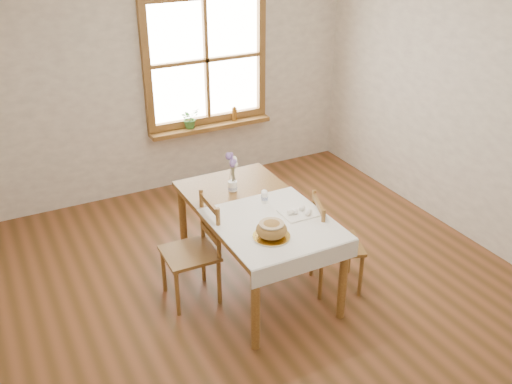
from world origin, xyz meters
TOP-DOWN VIEW (x-y plane):
  - ground at (0.00, 0.00)m, footprint 5.00×5.00m
  - room_walls at (0.00, 0.00)m, footprint 4.60×5.10m
  - window at (0.50, 2.47)m, footprint 1.46×0.08m
  - window_sill at (0.50, 2.40)m, footprint 1.46×0.20m
  - dining_table at (0.00, 0.30)m, footprint 0.90×1.60m
  - table_linen at (0.00, -0.00)m, footprint 0.91×0.99m
  - chair_left at (-0.59, 0.36)m, footprint 0.45×0.44m
  - chair_right at (0.59, -0.06)m, footprint 0.54×0.52m
  - bread_plate at (-0.12, -0.18)m, footprint 0.34×0.34m
  - bread_loaf at (-0.12, -0.18)m, footprint 0.24×0.24m
  - egg_napkin at (0.26, 0.04)m, footprint 0.29×0.25m
  - eggs at (0.26, 0.04)m, footprint 0.23×0.20m
  - salt_shaker at (0.10, 0.33)m, footprint 0.06×0.06m
  - pepper_shaker at (0.11, 0.37)m, footprint 0.07×0.07m
  - flower_vase at (-0.04, 0.67)m, footprint 0.10×0.10m
  - lavender_bouquet at (-0.04, 0.67)m, footprint 0.14×0.14m
  - potted_plant at (0.25, 2.40)m, footprint 0.27×0.28m
  - amber_bottle at (0.81, 2.40)m, footprint 0.08×0.08m

SIDE VIEW (x-z plane):
  - ground at x=0.00m, z-range 0.00..0.00m
  - chair_right at x=0.59m, z-range 0.00..0.87m
  - chair_left at x=-0.59m, z-range 0.00..0.91m
  - dining_table at x=0.00m, z-range 0.29..1.04m
  - window_sill at x=0.50m, z-range 0.66..0.71m
  - table_linen at x=0.00m, z-range 0.75..0.76m
  - egg_napkin at x=0.26m, z-range 0.76..0.77m
  - bread_plate at x=-0.12m, z-range 0.76..0.77m
  - flower_vase at x=-0.04m, z-range 0.75..0.84m
  - eggs at x=0.26m, z-range 0.77..0.82m
  - amber_bottle at x=0.81m, z-range 0.71..0.88m
  - potted_plant at x=0.25m, z-range 0.71..0.89m
  - pepper_shaker at x=0.11m, z-range 0.76..0.86m
  - salt_shaker at x=0.10m, z-range 0.76..0.86m
  - bread_loaf at x=-0.12m, z-range 0.77..0.91m
  - lavender_bouquet at x=-0.04m, z-range 0.84..1.10m
  - window at x=0.50m, z-range 0.72..2.18m
  - room_walls at x=0.00m, z-range 0.38..3.03m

